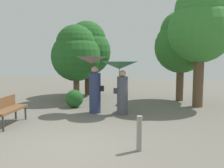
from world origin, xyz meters
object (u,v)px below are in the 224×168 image
(person_left, at_px, (93,75))
(park_bench, at_px, (7,108))
(tree_mid_right, at_px, (200,24))
(path_marker_post, at_px, (139,133))
(tree_near_left, at_px, (87,48))
(person_right, at_px, (120,74))
(tree_near_right, at_px, (181,42))
(tree_mid_left, at_px, (76,53))

(person_left, relative_size, park_bench, 1.34)
(tree_mid_right, distance_m, path_marker_post, 6.49)
(tree_near_left, relative_size, tree_mid_right, 0.81)
(park_bench, height_order, tree_near_left, tree_near_left)
(park_bench, distance_m, tree_near_left, 6.71)
(person_right, height_order, tree_near_right, tree_near_right)
(person_left, height_order, tree_mid_left, tree_mid_left)
(path_marker_post, bearing_deg, tree_near_right, 82.56)
(tree_mid_left, relative_size, path_marker_post, 4.65)
(person_right, distance_m, tree_near_left, 5.09)
(tree_near_right, relative_size, tree_mid_left, 1.19)
(person_right, bearing_deg, tree_near_right, -30.24)
(park_bench, relative_size, path_marker_post, 2.02)
(tree_mid_right, bearing_deg, tree_near_right, 118.74)
(tree_near_left, height_order, tree_near_right, tree_near_right)
(person_right, xyz_separation_m, tree_mid_right, (2.83, 2.20, 1.96))
(tree_near_left, distance_m, path_marker_post, 8.71)
(tree_mid_left, bearing_deg, tree_near_left, 95.77)
(tree_mid_right, relative_size, path_marker_post, 6.53)
(tree_near_left, xyz_separation_m, tree_near_right, (4.93, -0.55, 0.19))
(tree_mid_left, bearing_deg, person_left, -52.73)
(tree_mid_right, bearing_deg, tree_mid_left, -178.75)
(person_right, xyz_separation_m, path_marker_post, (1.21, -3.32, -1.06))
(person_left, bearing_deg, tree_near_right, -40.77)
(tree_near_right, distance_m, tree_mid_right, 1.62)
(tree_near_right, bearing_deg, person_right, -120.88)
(person_left, xyz_separation_m, tree_near_right, (3.13, 3.55, 1.38))
(person_left, bearing_deg, person_right, -87.67)
(person_right, height_order, park_bench, person_right)
(tree_near_left, bearing_deg, person_left, -66.21)
(tree_near_left, relative_size, path_marker_post, 5.26)
(tree_mid_right, bearing_deg, person_left, -149.94)
(tree_near_right, distance_m, tree_mid_left, 4.97)
(person_left, distance_m, tree_near_left, 4.64)
(person_right, bearing_deg, person_left, 92.33)
(tree_near_right, distance_m, path_marker_post, 7.30)
(person_right, height_order, tree_mid_left, tree_mid_left)
(park_bench, bearing_deg, path_marker_post, -113.00)
(park_bench, relative_size, tree_mid_right, 0.31)
(tree_near_right, bearing_deg, path_marker_post, -97.44)
(park_bench, distance_m, tree_mid_right, 7.90)
(person_left, xyz_separation_m, path_marker_post, (2.24, -3.29, -1.02))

